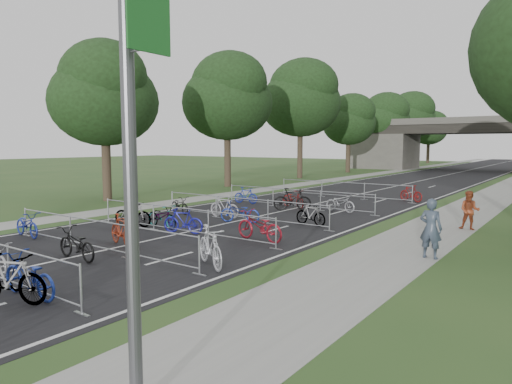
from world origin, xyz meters
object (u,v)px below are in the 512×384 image
(pedestrian_a, at_px, (431,229))
(pedestrian_b, at_px, (470,211))
(overpass_bridge, at_px, (468,144))
(lamppost, at_px, (129,87))

(pedestrian_a, xyz_separation_m, pedestrian_b, (0.00, 5.86, -0.13))
(overpass_bridge, height_order, pedestrian_a, overpass_bridge)
(lamppost, bearing_deg, pedestrian_b, 87.01)
(overpass_bridge, height_order, lamppost, lamppost)
(lamppost, distance_m, pedestrian_b, 17.03)
(pedestrian_a, height_order, pedestrian_b, pedestrian_a)
(overpass_bridge, xyz_separation_m, pedestrian_b, (9.20, -46.35, -2.72))
(lamppost, bearing_deg, pedestrian_a, 85.39)
(overpass_bridge, relative_size, lamppost, 3.78)
(overpass_bridge, height_order, pedestrian_b, overpass_bridge)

